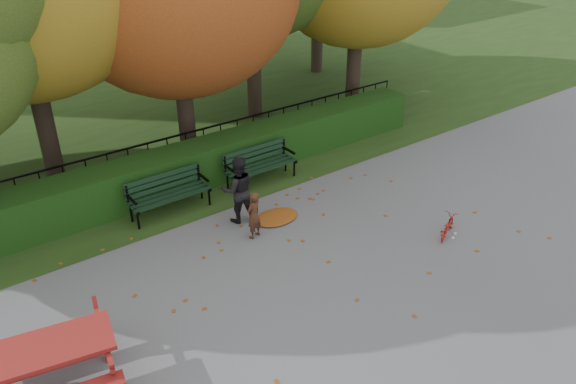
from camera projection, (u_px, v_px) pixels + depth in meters
ground at (321, 271)px, 10.56m from camera, size 90.00×90.00×0.00m
grass_strip at (76, 83)px, 20.40m from camera, size 90.00×90.00×0.00m
hedge at (203, 163)px, 13.48m from camera, size 13.00×0.90×1.00m
iron_fence at (187, 151)px, 14.02m from camera, size 14.00×0.04×1.02m
bench_left at (168, 191)px, 12.23m from camera, size 1.80×0.57×0.88m
bench_right at (259, 162)px, 13.48m from camera, size 1.80×0.57×0.88m
picnic_table at (41, 359)px, 7.75m from camera, size 2.24×1.94×0.96m
leaf_pile at (276, 217)px, 12.20m from camera, size 1.17×0.96×0.07m
leaf_scatter at (311, 264)px, 10.77m from camera, size 9.00×5.70×0.01m
child at (254, 215)px, 11.35m from camera, size 0.44×0.35×1.03m
adult at (238, 190)px, 11.81m from camera, size 0.86×0.76×1.49m
bicycle at (447, 226)px, 11.55m from camera, size 0.87×0.60×0.43m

